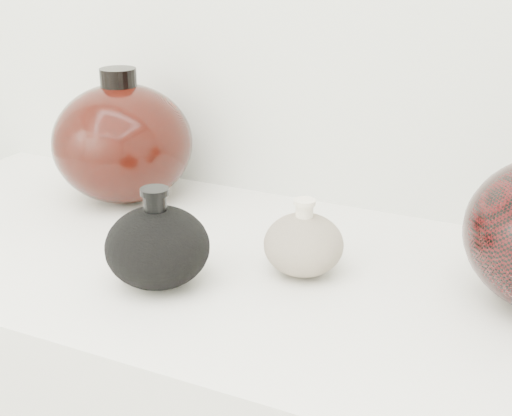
% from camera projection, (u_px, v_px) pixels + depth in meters
% --- Properties ---
extents(black_gourd_vase, '(0.12, 0.12, 0.12)m').
position_uv_depth(black_gourd_vase, '(157.00, 246.00, 0.84)').
color(black_gourd_vase, black).
rests_on(black_gourd_vase, display_counter).
extents(cream_gourd_vase, '(0.13, 0.13, 0.10)m').
position_uv_depth(cream_gourd_vase, '(304.00, 244.00, 0.87)').
color(cream_gourd_vase, '#BEB197').
rests_on(cream_gourd_vase, display_counter).
extents(left_round_pot, '(0.24, 0.24, 0.21)m').
position_uv_depth(left_round_pot, '(123.00, 142.00, 1.09)').
color(left_round_pot, black).
rests_on(left_round_pot, display_counter).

